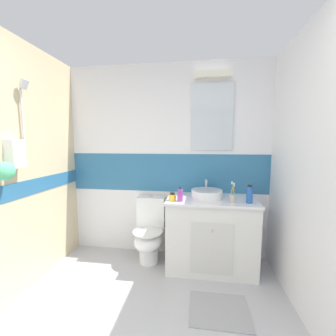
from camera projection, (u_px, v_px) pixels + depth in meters
The scene contains 10 objects.
ground_plane at pixel (146, 325), 1.81m from camera, with size 3.20×3.48×0.04m, color #B2B2B7.
wall_back_tiled at pixel (168, 160), 2.88m from camera, with size 3.20×0.20×2.50m.
vanity_cabinet at pixel (210, 233), 2.58m from camera, with size 1.03×0.59×0.85m.
sink_basin at pixel (207, 193), 2.54m from camera, with size 0.36×0.40×0.19m.
toilet at pixel (149, 232), 2.73m from camera, with size 0.37×0.50×0.81m.
toothbrush_cup at pixel (233, 197), 2.34m from camera, with size 0.06×0.06×0.23m.
soap_dispenser at pixel (180, 195), 2.39m from camera, with size 0.06×0.06×0.17m.
shampoo_bottle_tall at pixel (250, 194), 2.32m from camera, with size 0.07×0.07×0.20m.
hair_gel_jar at pixel (172, 197), 2.42m from camera, with size 0.08×0.08×0.09m.
bath_mat at pixel (219, 310), 1.93m from camera, with size 0.53×0.44×0.01m, color #99999E.
Camera 1 is at (0.41, -0.40, 1.50)m, focal length 23.12 mm.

